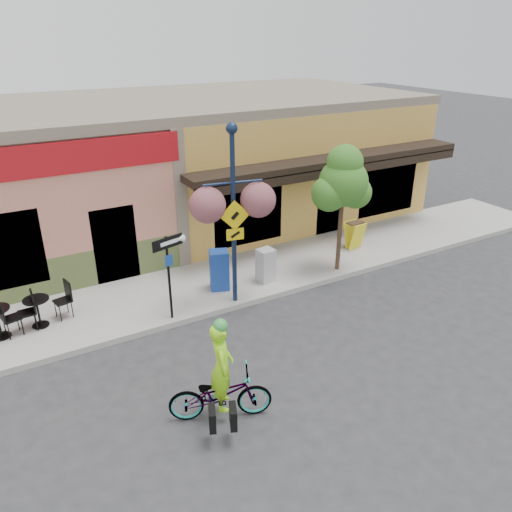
{
  "coord_description": "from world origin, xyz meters",
  "views": [
    {
      "loc": [
        -5.88,
        -9.49,
        6.62
      ],
      "look_at": [
        -0.19,
        0.5,
        1.4
      ],
      "focal_mm": 35.0,
      "sensor_mm": 36.0,
      "label": 1
    }
  ],
  "objects_px": {
    "building": "(164,163)",
    "newspaper_box_blue": "(219,270)",
    "bicycle": "(220,395)",
    "cyclist_rider": "(222,377)",
    "street_tree": "(341,209)",
    "lamp_post": "(234,218)",
    "one_way_sign": "(169,279)",
    "newspaper_box_grey": "(266,265)"
  },
  "relations": [
    {
      "from": "newspaper_box_grey",
      "to": "lamp_post",
      "type": "bearing_deg",
      "value": -163.03
    },
    {
      "from": "bicycle",
      "to": "newspaper_box_blue",
      "type": "height_order",
      "value": "newspaper_box_blue"
    },
    {
      "from": "newspaper_box_blue",
      "to": "street_tree",
      "type": "xyz_separation_m",
      "value": [
        3.57,
        -0.62,
        1.32
      ]
    },
    {
      "from": "bicycle",
      "to": "street_tree",
      "type": "xyz_separation_m",
      "value": [
        5.66,
        3.74,
        1.52
      ]
    },
    {
      "from": "newspaper_box_blue",
      "to": "street_tree",
      "type": "height_order",
      "value": "street_tree"
    },
    {
      "from": "newspaper_box_blue",
      "to": "one_way_sign",
      "type": "bearing_deg",
      "value": -136.01
    },
    {
      "from": "newspaper_box_blue",
      "to": "cyclist_rider",
      "type": "bearing_deg",
      "value": -96.45
    },
    {
      "from": "newspaper_box_blue",
      "to": "newspaper_box_grey",
      "type": "height_order",
      "value": "newspaper_box_blue"
    },
    {
      "from": "building",
      "to": "newspaper_box_grey",
      "type": "relative_size",
      "value": 19.04
    },
    {
      "from": "lamp_post",
      "to": "newspaper_box_grey",
      "type": "bearing_deg",
      "value": 34.84
    },
    {
      "from": "cyclist_rider",
      "to": "lamp_post",
      "type": "height_order",
      "value": "lamp_post"
    },
    {
      "from": "one_way_sign",
      "to": "newspaper_box_grey",
      "type": "distance_m",
      "value": 3.14
    },
    {
      "from": "bicycle",
      "to": "one_way_sign",
      "type": "height_order",
      "value": "one_way_sign"
    },
    {
      "from": "lamp_post",
      "to": "street_tree",
      "type": "xyz_separation_m",
      "value": [
        3.51,
        0.18,
        -0.43
      ]
    },
    {
      "from": "newspaper_box_grey",
      "to": "street_tree",
      "type": "xyz_separation_m",
      "value": [
        2.24,
        -0.39,
        1.39
      ]
    },
    {
      "from": "bicycle",
      "to": "one_way_sign",
      "type": "bearing_deg",
      "value": 15.81
    },
    {
      "from": "lamp_post",
      "to": "one_way_sign",
      "type": "bearing_deg",
      "value": -168.93
    },
    {
      "from": "newspaper_box_grey",
      "to": "building",
      "type": "bearing_deg",
      "value": 88.33
    },
    {
      "from": "lamp_post",
      "to": "newspaper_box_grey",
      "type": "xyz_separation_m",
      "value": [
        1.27,
        0.56,
        -1.82
      ]
    },
    {
      "from": "bicycle",
      "to": "cyclist_rider",
      "type": "distance_m",
      "value": 0.37
    },
    {
      "from": "building",
      "to": "newspaper_box_blue",
      "type": "xyz_separation_m",
      "value": [
        -0.75,
        -5.97,
        -1.55
      ]
    },
    {
      "from": "building",
      "to": "street_tree",
      "type": "distance_m",
      "value": 7.17
    },
    {
      "from": "lamp_post",
      "to": "cyclist_rider",
      "type": "bearing_deg",
      "value": -109.73
    },
    {
      "from": "bicycle",
      "to": "newspaper_box_blue",
      "type": "relative_size",
      "value": 1.73
    },
    {
      "from": "newspaper_box_blue",
      "to": "street_tree",
      "type": "bearing_deg",
      "value": 8.86
    },
    {
      "from": "bicycle",
      "to": "newspaper_box_blue",
      "type": "xyz_separation_m",
      "value": [
        2.09,
        4.35,
        0.2
      ]
    },
    {
      "from": "lamp_post",
      "to": "bicycle",
      "type": "bearing_deg",
      "value": -110.32
    },
    {
      "from": "building",
      "to": "newspaper_box_blue",
      "type": "height_order",
      "value": "building"
    },
    {
      "from": "cyclist_rider",
      "to": "one_way_sign",
      "type": "relative_size",
      "value": 0.81
    },
    {
      "from": "bicycle",
      "to": "one_way_sign",
      "type": "distance_m",
      "value": 3.65
    },
    {
      "from": "one_way_sign",
      "to": "newspaper_box_grey",
      "type": "xyz_separation_m",
      "value": [
        3.02,
        0.57,
        -0.6
      ]
    },
    {
      "from": "bicycle",
      "to": "newspaper_box_grey",
      "type": "relative_size",
      "value": 2.0
    },
    {
      "from": "one_way_sign",
      "to": "street_tree",
      "type": "xyz_separation_m",
      "value": [
        5.26,
        0.18,
        0.79
      ]
    },
    {
      "from": "bicycle",
      "to": "street_tree",
      "type": "distance_m",
      "value": 6.95
    },
    {
      "from": "street_tree",
      "to": "newspaper_box_blue",
      "type": "bearing_deg",
      "value": 170.16
    },
    {
      "from": "bicycle",
      "to": "lamp_post",
      "type": "height_order",
      "value": "lamp_post"
    },
    {
      "from": "newspaper_box_grey",
      "to": "street_tree",
      "type": "distance_m",
      "value": 2.66
    },
    {
      "from": "one_way_sign",
      "to": "building",
      "type": "bearing_deg",
      "value": 55.08
    },
    {
      "from": "cyclist_rider",
      "to": "street_tree",
      "type": "distance_m",
      "value": 6.84
    },
    {
      "from": "one_way_sign",
      "to": "newspaper_box_blue",
      "type": "bearing_deg",
      "value": 10.22
    },
    {
      "from": "newspaper_box_blue",
      "to": "lamp_post",
      "type": "bearing_deg",
      "value": -67.01
    },
    {
      "from": "lamp_post",
      "to": "newspaper_box_blue",
      "type": "distance_m",
      "value": 1.92
    }
  ]
}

